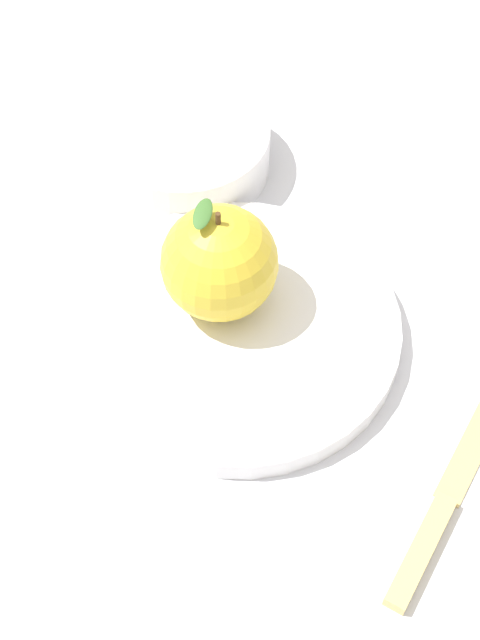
% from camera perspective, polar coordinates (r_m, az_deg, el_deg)
% --- Properties ---
extents(ground_plane, '(2.40, 2.40, 0.00)m').
position_cam_1_polar(ground_plane, '(0.66, 2.66, -3.62)').
color(ground_plane, silver).
extents(dinner_plate, '(0.23, 0.23, 0.02)m').
position_cam_1_polar(dinner_plate, '(0.67, -0.00, -0.46)').
color(dinner_plate, white).
rests_on(dinner_plate, ground_plane).
extents(apple, '(0.08, 0.08, 0.09)m').
position_cam_1_polar(apple, '(0.64, -1.27, 3.50)').
color(apple, gold).
rests_on(apple, dinner_plate).
extents(side_bowl, '(0.14, 0.14, 0.04)m').
position_cam_1_polar(side_bowl, '(0.77, -3.37, 10.60)').
color(side_bowl, white).
rests_on(side_bowl, ground_plane).
extents(knife, '(0.09, 0.19, 0.01)m').
position_cam_1_polar(knife, '(0.62, 12.48, -10.56)').
color(knife, '#D8B766').
rests_on(knife, ground_plane).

